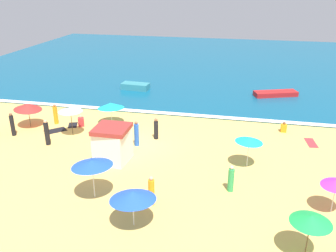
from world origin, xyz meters
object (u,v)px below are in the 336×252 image
beach_umbrella_0 (249,140)px  beachgoer_7 (231,179)px  beachgoer_10 (47,133)px  small_boat_0 (135,86)px  beachgoer_0 (12,125)px  beachgoer_5 (151,191)px  beachgoer_6 (156,129)px  small_boat_1 (276,94)px  beach_umbrella_4 (133,195)px  beachgoer_8 (55,115)px  beach_umbrella_7 (311,219)px  beach_umbrella_1 (70,109)px  beachgoer_4 (81,121)px  beach_umbrella_6 (28,107)px  beachgoer_2 (284,127)px  beach_umbrella_3 (92,163)px  beach_umbrella_5 (111,105)px  beachgoer_9 (136,134)px  lifeguard_cabana (113,144)px

beach_umbrella_0 → beachgoer_7: 3.46m
beachgoer_10 → small_boat_0: size_ratio=0.64×
beachgoer_0 → beachgoer_5: beachgoer_0 is taller
beachgoer_6 → small_boat_1: (9.38, 12.61, -0.44)m
small_boat_0 → beach_umbrella_0: bearing=-50.8°
beach_umbrella_4 → beachgoer_8: beach_umbrella_4 is taller
beach_umbrella_7 → beachgoer_0: (-20.24, 8.89, -1.05)m
beachgoer_7 → small_boat_0: 21.05m
beach_umbrella_1 → beachgoer_4: bearing=95.1°
beachgoer_4 → beach_umbrella_6: bearing=-166.3°
beach_umbrella_7 → beachgoer_10: size_ratio=1.27×
beach_umbrella_1 → small_boat_1: beach_umbrella_1 is taller
beach_umbrella_4 → beachgoer_0: 14.96m
beach_umbrella_1 → beachgoer_10: bearing=-117.2°
beachgoer_2 → beachgoer_5: size_ratio=0.50×
beach_umbrella_3 → beachgoer_2: 16.13m
beach_umbrella_5 → beachgoer_6: 4.85m
beach_umbrella_5 → beachgoer_7: (10.18, -8.14, -0.89)m
beachgoer_0 → beachgoer_6: bearing=9.0°
beach_umbrella_6 → beachgoer_8: beach_umbrella_6 is taller
beachgoer_5 → beachgoer_7: 4.62m
beachgoer_6 → beachgoer_9: (-1.09, -1.44, 0.10)m
beach_umbrella_6 → small_boat_1: 23.60m
beach_umbrella_7 → small_boat_1: beach_umbrella_7 is taller
lifeguard_cabana → beach_umbrella_7: 13.13m
small_boat_0 → small_boat_1: size_ratio=0.67×
beachgoer_8 → small_boat_1: bearing=32.1°
beach_umbrella_4 → small_boat_1: (7.96, 22.82, -1.38)m
beachgoer_5 → small_boat_1: (7.56, 20.91, -0.46)m
beachgoer_7 → beachgoer_5: bearing=-151.3°
beachgoer_9 → beachgoer_5: bearing=-67.0°
beachgoer_8 → beachgoer_9: bearing=-18.6°
beachgoer_0 → beach_umbrella_5: bearing=30.0°
lifeguard_cabana → beachgoer_9: size_ratio=1.28×
beachgoer_5 → small_boat_0: size_ratio=0.56×
beach_umbrella_4 → beachgoer_2: beach_umbrella_4 is taller
beach_umbrella_0 → beachgoer_8: 16.20m
beach_umbrella_7 → beachgoer_9: size_ratio=1.31×
beachgoer_7 → small_boat_1: 19.02m
beach_umbrella_4 → beachgoer_6: size_ratio=1.88×
lifeguard_cabana → small_boat_1: lifeguard_cabana is taller
beachgoer_4 → beach_umbrella_4: bearing=-54.7°
beachgoer_2 → beachgoer_4: beachgoer_4 is taller
beach_umbrella_3 → beachgoer_4: beach_umbrella_3 is taller
beachgoer_2 → small_boat_1: bearing=90.7°
beachgoer_8 → small_boat_0: beachgoer_8 is taller
beach_umbrella_0 → beachgoer_7: (-0.89, -3.14, -1.14)m
beachgoer_2 → beachgoer_4: bearing=-171.9°
beach_umbrella_1 → beachgoer_10: beach_umbrella_1 is taller
beachgoer_4 → beachgoer_9: beachgoer_9 is taller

